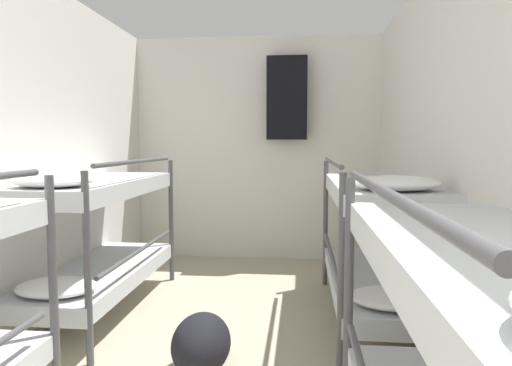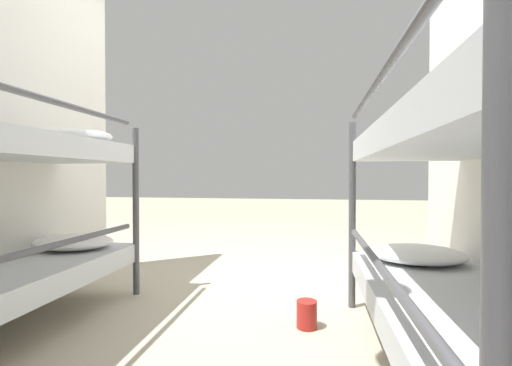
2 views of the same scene
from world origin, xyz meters
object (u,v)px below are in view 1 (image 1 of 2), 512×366
bunk_stack_left_far (96,232)px  duffel_bag (201,344)px  bunk_stack_right_far (377,237)px  hanging_coat (287,98)px

bunk_stack_left_far → duffel_bag: 1.36m
duffel_bag → bunk_stack_left_far: bearing=141.1°
bunk_stack_left_far → duffel_bag: bunk_stack_left_far is taller
bunk_stack_right_far → duffel_bag: bunk_stack_right_far is taller
duffel_bag → hanging_coat: size_ratio=0.51×
bunk_stack_left_far → hanging_coat: (1.39, 1.75, 1.16)m
duffel_bag → hanging_coat: (0.40, 2.55, 1.64)m
bunk_stack_left_far → duffel_bag: (0.99, -0.80, -0.48)m
bunk_stack_right_far → hanging_coat: size_ratio=1.96×
duffel_bag → hanging_coat: bearing=81.1°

